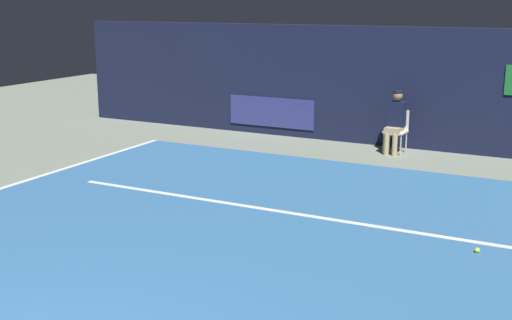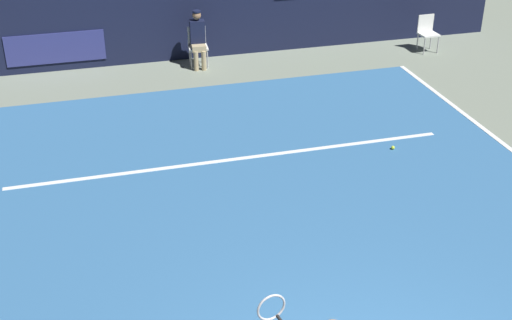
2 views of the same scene
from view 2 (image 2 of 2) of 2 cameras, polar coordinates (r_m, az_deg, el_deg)
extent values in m
plane|color=gray|center=(10.65, 0.57, -4.56)|extent=(31.36, 31.36, 0.00)
cube|color=#336699|center=(10.64, 0.57, -4.53)|extent=(9.90, 10.64, 0.01)
cube|color=white|center=(12.20, -1.84, 0.05)|extent=(7.72, 0.10, 0.01)
cube|color=#141933|center=(16.74, -6.50, 12.51)|extent=(16.24, 0.30, 2.60)
cube|color=navy|center=(16.62, -16.06, 8.78)|extent=(2.20, 0.04, 0.70)
torus|color=#B2B2B7|center=(6.83, 1.25, -11.97)|extent=(0.30, 0.07, 0.30)
cube|color=white|center=(16.36, -4.75, 9.14)|extent=(0.47, 0.43, 0.04)
cube|color=white|center=(16.48, -4.87, 10.12)|extent=(0.42, 0.06, 0.42)
cylinder|color=#B2B2B7|center=(16.26, -5.30, 8.14)|extent=(0.03, 0.03, 0.46)
cylinder|color=#B2B2B7|center=(16.30, -3.99, 8.24)|extent=(0.03, 0.03, 0.46)
cylinder|color=#B2B2B7|center=(16.58, -5.45, 8.53)|extent=(0.03, 0.03, 0.46)
cylinder|color=#B2B2B7|center=(16.62, -4.15, 8.63)|extent=(0.03, 0.03, 0.46)
cube|color=tan|center=(16.27, -4.72, 9.19)|extent=(0.35, 0.42, 0.14)
cylinder|color=tan|center=(16.19, -4.92, 8.06)|extent=(0.11, 0.11, 0.46)
cylinder|color=tan|center=(16.20, -4.29, 8.11)|extent=(0.11, 0.11, 0.46)
cube|color=#141933|center=(16.28, -4.82, 10.42)|extent=(0.35, 0.24, 0.52)
sphere|color=#8C6647|center=(16.17, -4.88, 11.70)|extent=(0.20, 0.20, 0.20)
cylinder|color=#141933|center=(16.15, -4.89, 12.01)|extent=(0.19, 0.19, 0.04)
cube|color=white|center=(17.81, 13.93, 9.94)|extent=(0.45, 0.42, 0.04)
cube|color=white|center=(17.91, 13.69, 10.84)|extent=(0.42, 0.05, 0.42)
cylinder|color=#B2B2B7|center=(17.65, 13.60, 9.05)|extent=(0.03, 0.03, 0.44)
cylinder|color=#B2B2B7|center=(17.84, 14.65, 9.13)|extent=(0.03, 0.03, 0.44)
cylinder|color=#B2B2B7|center=(17.92, 13.06, 9.41)|extent=(0.03, 0.03, 0.44)
cylinder|color=#B2B2B7|center=(18.11, 14.10, 9.48)|extent=(0.03, 0.03, 0.44)
sphere|color=#CCE033|center=(12.76, 11.12, 1.00)|extent=(0.07, 0.07, 0.07)
camera|label=1|loc=(7.18, 54.08, -5.48)|focal=46.66mm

